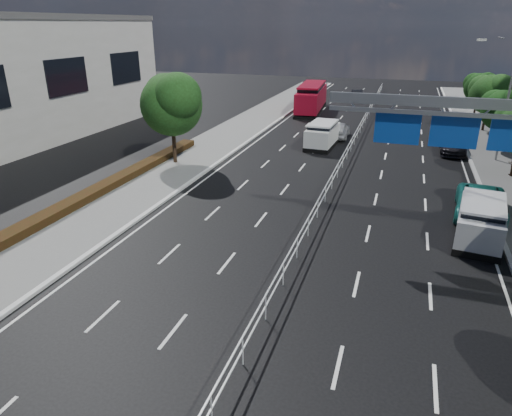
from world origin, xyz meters
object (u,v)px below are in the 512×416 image
(red_bus, at_px, (311,97))
(near_car_silver, at_px, (339,130))
(overhead_gantry, at_px, (474,127))
(parked_car_dark, at_px, (453,144))
(parked_car_teal, at_px, (481,204))
(silver_minivan, at_px, (481,221))
(near_car_dark, at_px, (357,95))
(white_minivan, at_px, (322,135))

(red_bus, height_order, near_car_silver, red_bus)
(overhead_gantry, height_order, red_bus, overhead_gantry)
(parked_car_dark, bearing_deg, parked_car_teal, -86.76)
(overhead_gantry, height_order, parked_car_teal, overhead_gantry)
(silver_minivan, distance_m, parked_car_teal, 3.10)
(red_bus, xyz_separation_m, parked_car_dark, (14.64, -14.84, -0.99))
(near_car_dark, xyz_separation_m, parked_car_teal, (10.94, -39.33, 0.06))
(white_minivan, distance_m, silver_minivan, 18.64)
(red_bus, relative_size, silver_minivan, 2.18)
(overhead_gantry, relative_size, near_car_dark, 2.44)
(near_car_silver, relative_size, silver_minivan, 0.86)
(near_car_dark, bearing_deg, parked_car_dark, 108.06)
(red_bus, bearing_deg, near_car_silver, -71.64)
(silver_minivan, height_order, parked_car_dark, silver_minivan)
(white_minivan, bearing_deg, overhead_gantry, -57.46)
(near_car_dark, distance_m, parked_car_teal, 40.82)
(overhead_gantry, xyz_separation_m, near_car_dark, (-9.38, 43.31, -4.91))
(red_bus, relative_size, near_car_dark, 2.59)
(near_car_dark, bearing_deg, silver_minivan, 99.78)
(parked_car_dark, bearing_deg, white_minivan, -171.49)
(near_car_silver, height_order, near_car_dark, near_car_silver)
(overhead_gantry, relative_size, red_bus, 0.94)
(near_car_silver, distance_m, silver_minivan, 21.54)
(near_car_silver, bearing_deg, silver_minivan, 115.47)
(white_minivan, xyz_separation_m, red_bus, (-4.27, 16.15, 0.65))
(overhead_gantry, height_order, white_minivan, overhead_gantry)
(near_car_silver, relative_size, near_car_dark, 1.02)
(red_bus, distance_m, parked_car_teal, 32.30)
(near_car_silver, bearing_deg, parked_car_teal, 120.68)
(red_bus, distance_m, near_car_dark, 11.61)
(red_bus, bearing_deg, parked_car_dark, -49.60)
(parked_car_teal, bearing_deg, parked_car_dark, 97.43)
(overhead_gantry, distance_m, parked_car_dark, 18.39)
(near_car_dark, relative_size, parked_car_dark, 0.89)
(overhead_gantry, height_order, silver_minivan, overhead_gantry)
(overhead_gantry, distance_m, near_car_dark, 44.59)
(white_minivan, height_order, parked_car_dark, white_minivan)
(overhead_gantry, height_order, near_car_dark, overhead_gantry)
(white_minivan, bearing_deg, parked_car_teal, -45.81)
(white_minivan, bearing_deg, near_car_silver, 80.56)
(white_minivan, distance_m, near_car_silver, 3.94)
(white_minivan, distance_m, parked_car_teal, 16.45)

